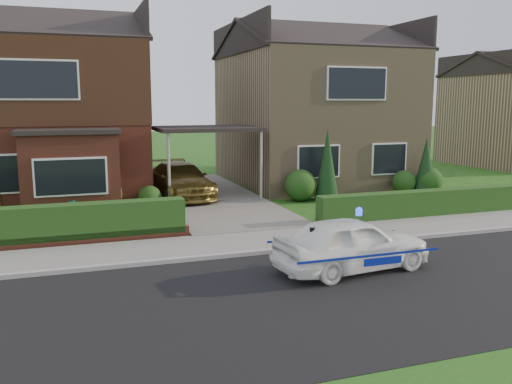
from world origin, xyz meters
name	(u,v)px	position (x,y,z in m)	size (l,w,h in m)	color
ground	(343,293)	(0.00, 0.00, 0.00)	(120.00, 120.00, 0.00)	#154612
road	(343,293)	(0.00, 0.00, 0.00)	(60.00, 6.00, 0.02)	black
kerb	(285,250)	(0.00, 3.05, 0.06)	(60.00, 0.16, 0.12)	#9E9993
sidewalk	(270,240)	(0.00, 4.10, 0.05)	(60.00, 2.00, 0.10)	slate
driveway	(207,197)	(0.00, 11.00, 0.06)	(3.80, 12.00, 0.12)	#666059
house_left	(44,99)	(-5.78, 13.90, 3.81)	(7.50, 9.53, 7.25)	brown
house_right	(313,102)	(5.80, 13.99, 3.66)	(7.50, 8.06, 7.25)	#927A59
carport_link	(207,130)	(0.00, 10.95, 2.66)	(3.80, 3.00, 2.77)	black
dwarf_wall	(39,243)	(-5.80, 5.30, 0.18)	(7.70, 0.25, 0.36)	brown
hedge_left	(39,248)	(-5.80, 5.45, 0.00)	(7.50, 0.55, 0.90)	#123914
hedge_right	(424,218)	(5.80, 5.35, 0.00)	(7.50, 0.55, 0.80)	#123914
shrub_left_mid	(102,195)	(-4.00, 9.30, 0.66)	(1.32, 1.32, 1.32)	#123914
shrub_left_near	(150,198)	(-2.40, 9.60, 0.42)	(0.84, 0.84, 0.84)	#123914
shrub_right_near	(300,185)	(3.20, 9.40, 0.60)	(1.20, 1.20, 1.20)	#123914
shrub_right_mid	(404,182)	(7.80, 9.50, 0.48)	(0.96, 0.96, 0.96)	#123914
shrub_right_far	(429,181)	(8.80, 9.20, 0.54)	(1.08, 1.08, 1.08)	#123914
conifer_a	(327,166)	(4.20, 9.20, 1.30)	(0.90, 0.90, 2.60)	black
conifer_b	(426,167)	(8.60, 9.20, 1.10)	(0.90, 0.90, 2.20)	black
police_car	(352,244)	(0.84, 1.20, 0.61)	(3.28, 3.71, 1.38)	white
driveway_car	(181,180)	(-1.00, 11.12, 0.76)	(1.79, 4.41, 1.28)	brown
potted_plant_a	(73,210)	(-4.92, 8.53, 0.34)	(0.36, 0.24, 0.68)	gray
potted_plant_b	(92,205)	(-4.33, 9.00, 0.40)	(0.44, 0.35, 0.80)	gray
potted_plant_c	(115,214)	(-3.75, 7.25, 0.40)	(0.44, 0.44, 0.79)	gray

